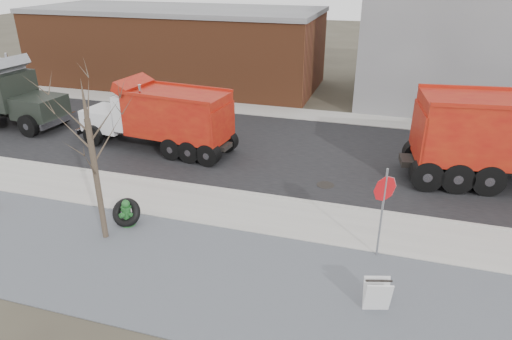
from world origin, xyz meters
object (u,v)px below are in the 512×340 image
(truck_tire, at_px, (126,213))
(stop_sign, at_px, (384,198))
(fire_hydrant, at_px, (127,214))
(sandwich_board, at_px, (377,295))
(dump_truck_red_b, at_px, (161,116))

(truck_tire, height_order, stop_sign, stop_sign)
(fire_hydrant, distance_m, truck_tire, 0.08)
(fire_hydrant, height_order, stop_sign, stop_sign)
(sandwich_board, relative_size, dump_truck_red_b, 0.12)
(stop_sign, bearing_deg, truck_tire, 165.30)
(truck_tire, bearing_deg, dump_truck_red_b, 107.34)
(truck_tire, bearing_deg, sandwich_board, -12.76)
(fire_hydrant, xyz_separation_m, truck_tire, (-0.05, 0.06, 0.00))
(stop_sign, relative_size, sandwich_board, 3.15)
(stop_sign, height_order, dump_truck_red_b, dump_truck_red_b)
(fire_hydrant, bearing_deg, sandwich_board, 10.93)
(truck_tire, height_order, sandwich_board, sandwich_board)
(stop_sign, height_order, sandwich_board, stop_sign)
(sandwich_board, distance_m, dump_truck_red_b, 13.38)
(fire_hydrant, height_order, sandwich_board, fire_hydrant)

